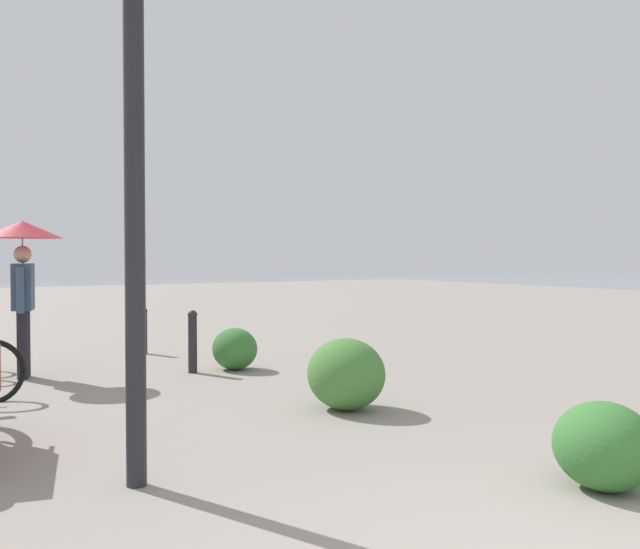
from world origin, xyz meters
The scene contains 7 objects.
lamppost centered at (3.15, 1.32, 2.70)m, with size 0.98×0.28×4.06m.
pedestrian centered at (8.15, 1.32, 1.60)m, with size 1.00×1.00×2.03m.
bollard_near centered at (7.41, -0.70, 0.44)m, with size 0.13×0.13×0.85m.
bollard_mid centered at (9.59, -0.69, 0.39)m, with size 0.13×0.13×0.75m.
shrub_low centered at (4.43, -1.23, 0.37)m, with size 0.87×0.78×0.74m.
shrub_round centered at (1.44, -1.37, 0.30)m, with size 0.70×0.63×0.60m.
shrub_wide centered at (7.37, -1.30, 0.29)m, with size 0.68×0.61×0.58m.
Camera 1 is at (-1.67, 2.72, 1.59)m, focal length 39.95 mm.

